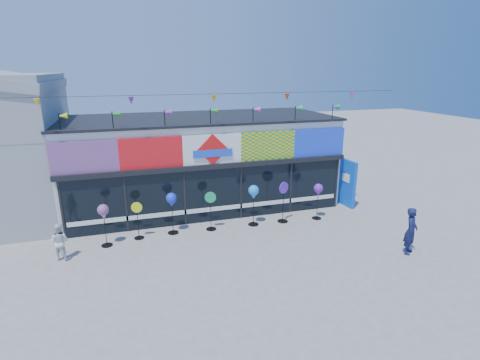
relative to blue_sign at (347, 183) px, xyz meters
name	(u,v)px	position (x,y,z in m)	size (l,w,h in m)	color
ground	(237,258)	(-6.39, -3.40, -1.10)	(80.00, 80.00, 0.00)	gray
kite_shop	(201,161)	(-6.39, 2.55, 0.95)	(16.00, 5.70, 5.31)	silver
blue_sign	(347,183)	(0.00, 0.00, 0.00)	(0.26, 1.10, 2.19)	blue
spinner_0	(103,213)	(-10.67, -1.09, 0.18)	(0.41, 0.41, 1.60)	black
spinner_1	(138,219)	(-9.51, -0.80, -0.33)	(0.41, 0.37, 1.46)	black
spinner_2	(172,201)	(-8.20, -0.71, 0.23)	(0.42, 0.42, 1.66)	black
spinner_3	(211,210)	(-6.70, -0.82, -0.26)	(0.44, 0.40, 1.59)	black
spinner_4	(254,193)	(-4.93, -0.87, 0.27)	(0.43, 0.43, 1.71)	black
spinner_5	(283,201)	(-3.63, -0.93, -0.17)	(0.47, 0.45, 1.75)	black
spinner_6	(318,191)	(-2.09, -1.06, 0.16)	(0.40, 0.40, 1.57)	black
adult_man	(411,231)	(-0.55, -4.83, -0.26)	(0.61, 0.40, 1.67)	#141840
child	(60,241)	(-12.09, -1.68, -0.45)	(0.63, 0.36, 1.29)	silver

